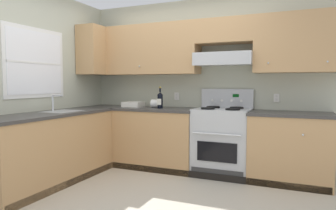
{
  "coord_description": "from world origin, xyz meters",
  "views": [
    {
      "loc": [
        1.67,
        -2.99,
        1.28
      ],
      "look_at": [
        0.08,
        0.7,
        1.0
      ],
      "focal_mm": 33.18,
      "sensor_mm": 36.0,
      "label": 1
    }
  ],
  "objects": [
    {
      "name": "bowl",
      "position": [
        -0.78,
        1.31,
        0.94
      ],
      "size": [
        0.3,
        0.25,
        0.08
      ],
      "color": "white",
      "rests_on": "counter_back_run"
    },
    {
      "name": "counter_back_run",
      "position": [
        0.15,
        1.24,
        0.45
      ],
      "size": [
        3.6,
        0.65,
        0.91
      ],
      "color": "tan",
      "rests_on": "ground_plane"
    },
    {
      "name": "wall_back",
      "position": [
        0.4,
        1.53,
        1.48
      ],
      "size": [
        4.68,
        0.57,
        2.55
      ],
      "color": "#B7BAA3",
      "rests_on": "ground_plane"
    },
    {
      "name": "paper_towel_roll",
      "position": [
        -0.37,
        1.29,
        0.97
      ],
      "size": [
        0.13,
        0.12,
        0.12
      ],
      "color": "white",
      "rests_on": "counter_back_run"
    },
    {
      "name": "wall_left",
      "position": [
        -1.59,
        0.23,
        1.34
      ],
      "size": [
        0.47,
        4.0,
        2.55
      ],
      "color": "#B7BAA3",
      "rests_on": "ground_plane"
    },
    {
      "name": "wine_bottle",
      "position": [
        -0.26,
        1.19,
        1.04
      ],
      "size": [
        0.08,
        0.08,
        0.32
      ],
      "color": "black",
      "rests_on": "counter_back_run"
    },
    {
      "name": "counter_left_run",
      "position": [
        -1.24,
        -0.0,
        0.46
      ],
      "size": [
        0.63,
        1.91,
        1.13
      ],
      "color": "tan",
      "rests_on": "ground_plane"
    },
    {
      "name": "stove",
      "position": [
        0.67,
        1.25,
        0.48
      ],
      "size": [
        0.76,
        0.62,
        1.2
      ],
      "color": "#B7BABC",
      "rests_on": "ground_plane"
    },
    {
      "name": "ground_plane",
      "position": [
        0.0,
        0.0,
        0.0
      ],
      "size": [
        7.04,
        7.04,
        0.0
      ],
      "primitive_type": "plane",
      "color": "#B2AA99"
    }
  ]
}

